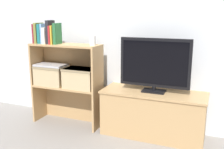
{
  "coord_description": "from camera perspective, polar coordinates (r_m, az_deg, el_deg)",
  "views": [
    {
      "loc": [
        0.96,
        -2.23,
        1.19
      ],
      "look_at": [
        0.0,
        0.13,
        0.6
      ],
      "focal_mm": 42.0,
      "sensor_mm": 36.0,
      "label": 1
    }
  ],
  "objects": [
    {
      "name": "baby_monitor",
      "position": [
        2.64,
        -4.23,
        7.36
      ],
      "size": [
        0.05,
        0.03,
        0.12
      ],
      "color": "white",
      "rests_on": "bookshelf_upper_tier"
    },
    {
      "name": "book_olive",
      "position": [
        2.95,
        -15.63,
        8.69
      ],
      "size": [
        0.03,
        0.14,
        0.22
      ],
      "color": "olive",
      "rests_on": "bookshelf_upper_tier"
    },
    {
      "name": "tv",
      "position": [
        2.51,
        9.29,
        2.29
      ],
      "size": [
        0.67,
        0.14,
        0.52
      ],
      "color": "black",
      "rests_on": "tv_stand"
    },
    {
      "name": "tv_stand",
      "position": [
        2.65,
        8.9,
        -8.42
      ],
      "size": [
        1.01,
        0.39,
        0.45
      ],
      "color": "tan",
      "rests_on": "ground_plane"
    },
    {
      "name": "book_teal",
      "position": [
        2.93,
        -15.02,
        8.56
      ],
      "size": [
        0.03,
        0.13,
        0.2
      ],
      "color": "#1E7075",
      "rests_on": "bookshelf_upper_tier"
    },
    {
      "name": "book_crimson",
      "position": [
        2.85,
        -12.71,
        8.43
      ],
      "size": [
        0.02,
        0.16,
        0.19
      ],
      "color": "#B22328",
      "rests_on": "bookshelf_upper_tier"
    },
    {
      "name": "laptop",
      "position": [
        2.93,
        -13.11,
        2.04
      ],
      "size": [
        0.33,
        0.21,
        0.02
      ],
      "color": "#BCBCC1",
      "rests_on": "storage_basket_left"
    },
    {
      "name": "bookshelf_upper_tier",
      "position": [
        2.87,
        -9.45,
        3.24
      ],
      "size": [
        0.76,
        0.26,
        0.45
      ],
      "color": "tan",
      "rests_on": "bookshelf_lower_tier"
    },
    {
      "name": "ground_plane",
      "position": [
        2.7,
        -1.07,
        -13.12
      ],
      "size": [
        16.0,
        16.0,
        0.0
      ],
      "primitive_type": "plane",
      "color": "gray"
    },
    {
      "name": "storage_basket_right",
      "position": [
        2.76,
        -6.85,
        -0.6
      ],
      "size": [
        0.34,
        0.23,
        0.21
      ],
      "color": "tan",
      "rests_on": "bookshelf_lower_tier"
    },
    {
      "name": "book_charcoal",
      "position": [
        2.86,
        -13.28,
        8.98
      ],
      "size": [
        0.04,
        0.12,
        0.24
      ],
      "color": "#232328",
      "rests_on": "bookshelf_upper_tier"
    },
    {
      "name": "storage_basket_left",
      "position": [
        2.95,
        -13.01,
        0.04
      ],
      "size": [
        0.34,
        0.23,
        0.21
      ],
      "color": "tan",
      "rests_on": "bookshelf_lower_tier"
    },
    {
      "name": "book_mustard",
      "position": [
        2.83,
        -12.35,
        8.47
      ],
      "size": [
        0.02,
        0.15,
        0.19
      ],
      "color": "gold",
      "rests_on": "bookshelf_upper_tier"
    },
    {
      "name": "book_ivory",
      "position": [
        2.89,
        -13.91,
        8.25
      ],
      "size": [
        0.04,
        0.15,
        0.17
      ],
      "color": "silver",
      "rests_on": "bookshelf_upper_tier"
    },
    {
      "name": "wall_back",
      "position": [
        2.8,
        2.17,
        13.21
      ],
      "size": [
        10.0,
        0.05,
        2.4
      ],
      "color": "silver",
      "rests_on": "ground_plane"
    },
    {
      "name": "book_skyblue",
      "position": [
        2.91,
        -14.51,
        8.62
      ],
      "size": [
        0.02,
        0.13,
        0.21
      ],
      "color": "#709ECC",
      "rests_on": "bookshelf_upper_tier"
    },
    {
      "name": "book_maroon",
      "position": [
        2.97,
        -16.12,
        8.56
      ],
      "size": [
        0.02,
        0.12,
        0.2
      ],
      "color": "maroon",
      "rests_on": "bookshelf_upper_tier"
    },
    {
      "name": "book_forest",
      "position": [
        2.81,
        -11.83,
        8.7
      ],
      "size": [
        0.03,
        0.13,
        0.22
      ],
      "color": "#286638",
      "rests_on": "bookshelf_upper_tier"
    },
    {
      "name": "bookshelf_lower_tier",
      "position": [
        2.98,
        -9.14,
        -5.18
      ],
      "size": [
        0.76,
        0.26,
        0.43
      ],
      "color": "tan",
      "rests_on": "ground_plane"
    }
  ]
}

